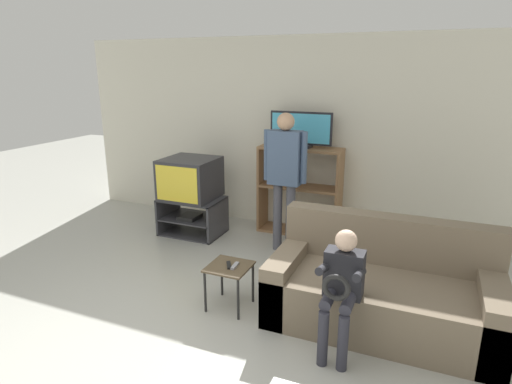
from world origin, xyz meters
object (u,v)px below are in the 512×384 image
at_px(tv_stand, 192,216).
at_px(television_flat, 301,131).
at_px(media_shelf, 299,190).
at_px(snack_table, 229,272).
at_px(remote_control_black, 229,265).
at_px(couch, 382,292).
at_px(television_main, 190,178).
at_px(remote_control_white, 235,266).
at_px(person_standing_adult, 285,169).
at_px(person_seated_child, 342,283).

relative_size(tv_stand, television_flat, 0.99).
distance_m(media_shelf, snack_table, 2.10).
relative_size(television_flat, remote_control_black, 5.70).
distance_m(media_shelf, couch, 2.26).
xyz_separation_m(television_main, remote_control_white, (1.38, -1.52, -0.34)).
height_order(television_flat, person_standing_adult, person_standing_adult).
bearing_deg(couch, media_shelf, 126.13).
height_order(remote_control_black, person_standing_adult, person_standing_adult).
bearing_deg(television_main, television_flat, 22.50).
bearing_deg(tv_stand, person_standing_adult, -2.15).
bearing_deg(snack_table, remote_control_black, -82.55).
bearing_deg(couch, television_main, 155.02).
height_order(television_main, snack_table, television_main).
relative_size(television_main, couch, 0.36).
bearing_deg(television_flat, couch, -53.74).
height_order(television_main, person_seated_child, television_main).
distance_m(couch, person_seated_child, 0.66).
relative_size(television_flat, couch, 0.43).
bearing_deg(tv_stand, television_flat, 23.63).
relative_size(tv_stand, couch, 0.43).
distance_m(media_shelf, remote_control_black, 2.10).
distance_m(television_main, remote_control_black, 2.05).
height_order(remote_control_black, person_seated_child, person_seated_child).
bearing_deg(couch, snack_table, -168.27).
xyz_separation_m(remote_control_black, person_standing_adult, (0.03, 1.46, 0.60)).
distance_m(television_main, person_standing_adult, 1.38).
height_order(television_main, television_flat, television_flat).
relative_size(snack_table, couch, 0.22).
distance_m(television_main, television_flat, 1.59).
xyz_separation_m(tv_stand, media_shelf, (1.33, 0.58, 0.36)).
bearing_deg(remote_control_white, television_flat, 86.42).
height_order(media_shelf, television_flat, television_flat).
distance_m(media_shelf, person_seated_child, 2.57).
bearing_deg(snack_table, television_flat, 89.32).
height_order(media_shelf, remote_control_black, media_shelf).
relative_size(snack_table, remote_control_white, 2.94).
relative_size(media_shelf, remote_control_white, 8.26).
bearing_deg(tv_stand, couch, -24.79).
bearing_deg(person_standing_adult, remote_control_white, -89.00).
bearing_deg(snack_table, tv_stand, 130.88).
height_order(snack_table, remote_control_white, remote_control_white).
bearing_deg(tv_stand, snack_table, -49.12).
relative_size(tv_stand, remote_control_black, 5.65).
bearing_deg(remote_control_black, tv_stand, 100.81).
bearing_deg(television_main, couch, -24.98).
bearing_deg(television_main, person_seated_child, -36.40).
bearing_deg(media_shelf, snack_table, -90.74).
xyz_separation_m(television_main, person_standing_adult, (1.35, -0.07, 0.26)).
bearing_deg(tv_stand, television_main, 136.92).
bearing_deg(remote_control_black, media_shelf, 59.33).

